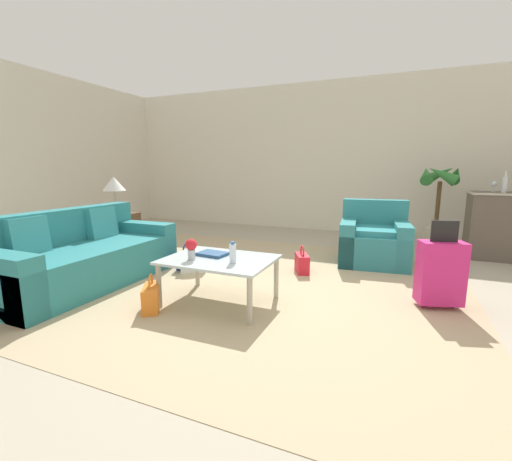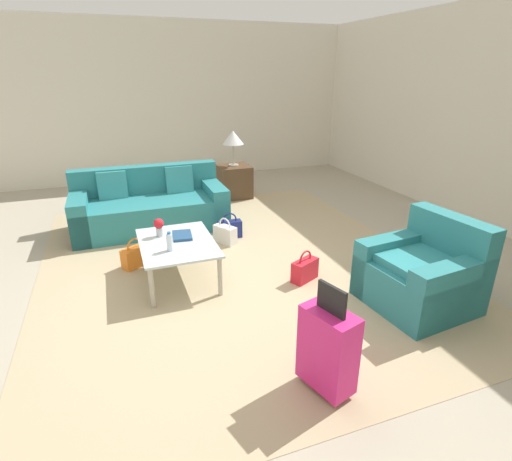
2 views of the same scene
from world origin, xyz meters
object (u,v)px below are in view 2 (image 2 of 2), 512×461
couch (150,207)px  side_table (234,181)px  armchair (424,276)px  handbag_navy (230,229)px  water_bottle (170,242)px  handbag_orange (136,256)px  suitcase_magenta (328,348)px  handbag_white (225,234)px  flower_vase (159,226)px  handbag_red (305,270)px  table_lamp (233,138)px  coffee_table_book (182,235)px  coffee_table (177,246)px

couch → side_table: size_ratio=3.68×
armchair → handbag_navy: size_ratio=2.77×
water_bottle → handbag_orange: 0.88m
suitcase_magenta → handbag_white: bearing=178.9°
water_bottle → flower_vase: size_ratio=1.00×
couch → water_bottle: size_ratio=10.40×
couch → handbag_red: 2.68m
couch → handbag_orange: size_ratio=5.93×
table_lamp → couch: bearing=-57.9°
suitcase_magenta → handbag_red: (-1.51, 0.59, -0.23)m
flower_vase → handbag_orange: 0.60m
suitcase_magenta → handbag_navy: (-2.97, 0.17, -0.23)m
side_table → handbag_navy: 1.94m
table_lamp → water_bottle: bearing=-28.1°
side_table → handbag_navy: (1.83, -0.63, -0.16)m
coffee_table_book → flower_vase: flower_vase is taller
couch → coffee_table_book: (1.68, 0.18, 0.18)m
couch → side_table: (-1.00, 1.60, -0.01)m
handbag_red → handbag_navy: bearing=-164.0°
flower_vase → water_bottle: bearing=6.8°
handbag_orange → handbag_navy: same height
coffee_table_book → handbag_white: coffee_table_book is taller
coffee_table → handbag_white: 1.14m
armchair → handbag_red: 1.20m
coffee_table_book → table_lamp: (-2.68, 1.42, 0.59)m
water_bottle → flower_vase: 0.42m
handbag_orange → handbag_red: 1.98m
armchair → table_lamp: table_lamp is taller
water_bottle → coffee_table_book: size_ratio=0.71×
coffee_table_book → handbag_navy: 1.21m
water_bottle → side_table: water_bottle is taller
handbag_navy → handbag_red: same height
armchair → coffee_table: armchair is taller
couch → coffee_table: couch is taller
armchair → coffee_table_book: bearing=-124.1°
side_table → couch: bearing=-57.9°
handbag_white → handbag_orange: 1.22m
armchair → handbag_navy: (-2.26, -1.30, -0.17)m
armchair → handbag_navy: 2.61m
handbag_white → handbag_orange: same height
coffee_table_book → handbag_white: 1.02m
side_table → handbag_orange: side_table is taller
flower_vase → handbag_navy: (-0.75, 1.02, -0.45)m
handbag_white → table_lamp: bearing=159.6°
armchair → handbag_navy: bearing=-150.1°
coffee_table → handbag_white: coffee_table is taller
suitcase_magenta → handbag_navy: size_ratio=2.37×
coffee_table → water_bottle: (0.20, -0.10, 0.15)m
water_bottle → handbag_navy: water_bottle is taller
coffee_table → suitcase_magenta: 2.12m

